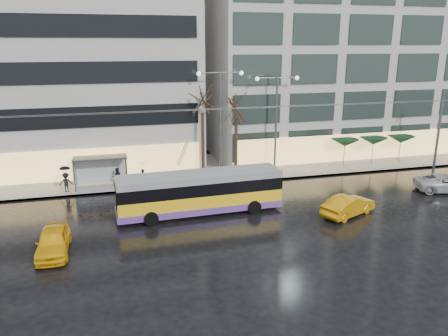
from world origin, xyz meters
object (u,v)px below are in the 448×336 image
object	(u,v)px
bus_shelter	(96,165)
taxi_a	(53,241)
trolleybus	(200,194)
street_lamp_near	(220,110)

from	to	relation	value
bus_shelter	taxi_a	world-z (taller)	bus_shelter
trolleybus	bus_shelter	bearing A→B (deg)	133.47
street_lamp_near	taxi_a	distance (m)	17.72
trolleybus	street_lamp_near	distance (m)	9.42
bus_shelter	street_lamp_near	bearing A→B (deg)	0.63
bus_shelter	street_lamp_near	world-z (taller)	street_lamp_near
street_lamp_near	trolleybus	bearing A→B (deg)	-114.05
street_lamp_near	bus_shelter	bearing A→B (deg)	-179.37
trolleybus	taxi_a	world-z (taller)	trolleybus
bus_shelter	street_lamp_near	size ratio (longest dim) A/B	0.47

